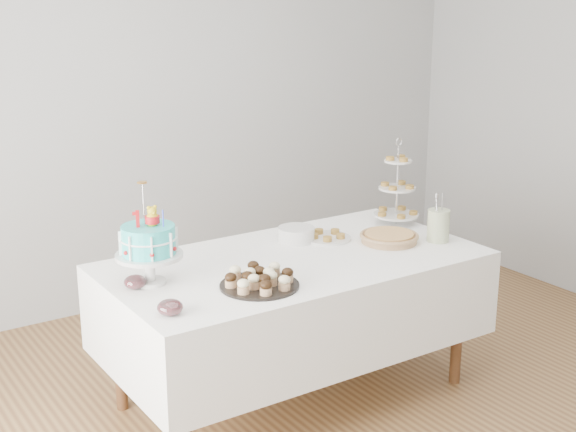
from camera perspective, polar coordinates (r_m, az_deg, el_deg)
floor at (r=4.18m, az=2.78°, el=-14.20°), size 5.00×5.00×0.00m
walls at (r=3.69m, az=3.06°, el=4.23°), size 5.04×4.04×2.70m
table at (r=4.16m, az=0.43°, el=-5.99°), size 1.92×1.02×0.77m
birthday_cake at (r=3.75m, az=-9.83°, el=-2.89°), size 0.31×0.31×0.48m
cupcake_tray at (r=3.69m, az=-2.05°, el=-4.46°), size 0.37×0.37×0.08m
pie at (r=4.36m, az=7.20°, el=-1.50°), size 0.32×0.32×0.05m
tiered_stand at (r=4.66m, az=7.77°, el=1.95°), size 0.26×0.26×0.51m
plate_stack at (r=4.35m, az=0.59°, el=-1.30°), size 0.20×0.20×0.08m
pastry_plate at (r=4.39m, az=2.81°, el=-1.45°), size 0.26×0.26×0.04m
jam_bowl_a at (r=3.43m, az=-8.38°, el=-6.46°), size 0.11×0.11×0.07m
jam_bowl_b at (r=3.75m, az=-10.81°, el=-4.64°), size 0.10×0.10×0.06m
utensil_pitcher at (r=4.41m, az=10.65°, el=-0.58°), size 0.12×0.12×0.27m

